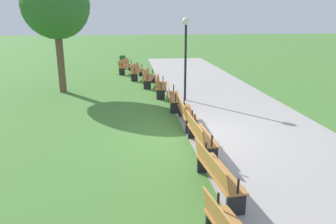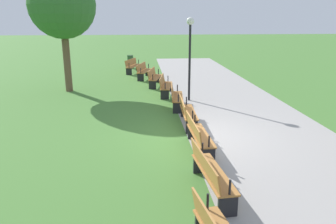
% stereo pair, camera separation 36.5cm
% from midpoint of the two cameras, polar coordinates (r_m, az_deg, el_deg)
% --- Properties ---
extents(ground_plane, '(120.00, 120.00, 0.00)m').
position_cam_midpoint_polar(ground_plane, '(10.30, 3.53, -4.13)').
color(ground_plane, '#477A33').
extents(path_paving, '(39.26, 4.77, 0.01)m').
position_cam_midpoint_polar(path_paving, '(10.89, 14.84, -3.50)').
color(path_paving, '#A39E99').
rests_on(path_paving, ground).
extents(bench_0, '(1.99, 1.09, 0.89)m').
position_cam_midpoint_polar(bench_0, '(21.99, -7.88, 8.01)').
color(bench_0, '#B27538').
rests_on(bench_0, ground).
extents(bench_1, '(2.00, 0.98, 0.89)m').
position_cam_midpoint_polar(bench_1, '(19.85, -5.96, 7.19)').
color(bench_1, '#B27538').
rests_on(bench_1, ground).
extents(bench_2, '(2.00, 0.87, 0.89)m').
position_cam_midpoint_polar(bench_2, '(17.69, -4.02, 6.13)').
color(bench_2, '#B27538').
rests_on(bench_2, ground).
extents(bench_3, '(1.99, 0.76, 0.89)m').
position_cam_midpoint_polar(bench_3, '(15.52, -2.05, 4.73)').
color(bench_3, '#B27538').
rests_on(bench_3, ground).
extents(bench_4, '(1.98, 0.65, 0.89)m').
position_cam_midpoint_polar(bench_4, '(13.36, -0.02, 2.83)').
color(bench_4, '#B27538').
rests_on(bench_4, ground).
extents(bench_5, '(1.96, 0.53, 0.89)m').
position_cam_midpoint_polar(bench_5, '(11.20, 2.08, 0.17)').
color(bench_5, '#B27538').
rests_on(bench_5, ground).
extents(bench_6, '(1.96, 0.53, 0.89)m').
position_cam_midpoint_polar(bench_6, '(9.07, 4.33, -3.80)').
color(bench_6, '#B27538').
rests_on(bench_6, ground).
extents(bench_7, '(1.98, 0.65, 0.89)m').
position_cam_midpoint_polar(bench_7, '(7.00, 6.84, -10.18)').
color(bench_7, '#B27538').
rests_on(bench_7, ground).
extents(tree_2, '(3.14, 3.14, 5.69)m').
position_cam_midpoint_polar(tree_2, '(16.76, -19.63, 17.10)').
color(tree_2, brown).
rests_on(tree_2, ground).
extents(lamp_post, '(0.32, 0.32, 3.57)m').
position_cam_midpoint_polar(lamp_post, '(14.24, 2.36, 11.99)').
color(lamp_post, black).
rests_on(lamp_post, ground).
extents(trash_bin, '(0.43, 0.43, 0.93)m').
position_cam_midpoint_polar(trash_bin, '(23.98, -8.34, 8.63)').
color(trash_bin, '#2D512D').
rests_on(trash_bin, ground).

